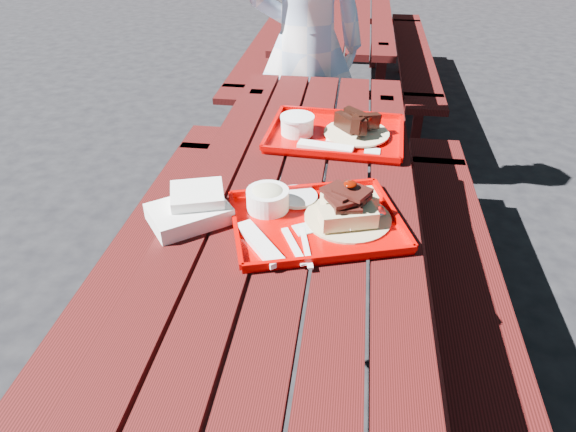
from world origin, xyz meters
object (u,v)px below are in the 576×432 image
at_px(picnic_table_near, 294,257).
at_px(far_tray, 333,132).
at_px(picnic_table_far, 340,33).
at_px(near_tray, 314,211).
at_px(person, 306,47).

relative_size(picnic_table_near, far_tray, 4.54).
xyz_separation_m(picnic_table_far, near_tray, (0.07, -2.86, 0.23)).
distance_m(picnic_table_near, person, 1.41).
relative_size(picnic_table_far, near_tray, 4.28).
relative_size(picnic_table_far, far_tray, 4.54).
xyz_separation_m(far_tray, person, (-0.20, 0.87, 0.07)).
bearing_deg(near_tray, picnic_table_near, 135.52).
xyz_separation_m(picnic_table_near, far_tray, (0.08, 0.51, 0.22)).
height_order(near_tray, person, person).
distance_m(near_tray, person, 1.46).
bearing_deg(person, far_tray, 93.95).
distance_m(picnic_table_near, near_tray, 0.24).
relative_size(picnic_table_far, person, 1.42).
bearing_deg(near_tray, person, 97.16).
bearing_deg(picnic_table_near, picnic_table_far, 90.00).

